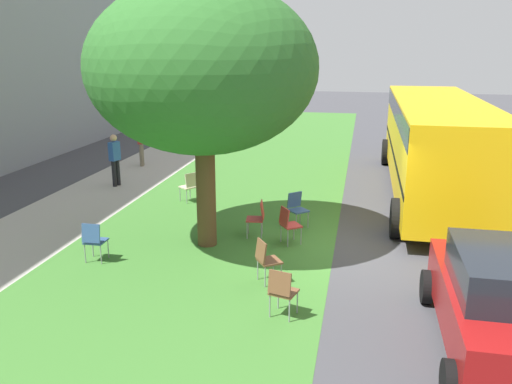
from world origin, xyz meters
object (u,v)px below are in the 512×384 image
at_px(chair_0, 189,185).
at_px(chair_2, 266,258).
at_px(chair_5, 288,223).
at_px(pedestrian_0, 115,158).
at_px(parked_car, 502,302).
at_px(pedestrian_1, 141,142).
at_px(chair_3, 297,207).
at_px(street_tree, 203,69).
at_px(chair_4, 282,289).
at_px(school_bus, 436,138).
at_px(chair_6, 94,239).
at_px(chair_1, 258,216).

bearing_deg(chair_0, chair_2, -146.74).
height_order(chair_5, pedestrian_0, pedestrian_0).
height_order(chair_2, parked_car, parked_car).
relative_size(chair_5, pedestrian_1, 0.52).
bearing_deg(chair_2, chair_3, -2.80).
relative_size(street_tree, chair_2, 6.58).
bearing_deg(chair_2, chair_4, -158.01).
relative_size(school_bus, pedestrian_0, 6.15).
distance_m(chair_2, chair_3, 3.35).
bearing_deg(chair_6, chair_5, -64.43).
height_order(chair_0, chair_3, same).
height_order(chair_1, chair_4, same).
height_order(chair_6, pedestrian_1, pedestrian_1).
bearing_deg(chair_5, chair_0, 50.42).
height_order(chair_2, pedestrian_0, pedestrian_0).
relative_size(chair_2, school_bus, 0.08).
height_order(chair_1, pedestrian_1, pedestrian_1).
height_order(chair_4, parked_car, parked_car).
height_order(chair_6, parked_car, parked_car).
distance_m(chair_2, chair_4, 1.36).
distance_m(street_tree, pedestrian_1, 9.19).
bearing_deg(chair_1, chair_5, -112.14).
bearing_deg(pedestrian_1, chair_2, -144.22).
xyz_separation_m(chair_5, chair_6, (-1.85, 3.86, 0.00)).
distance_m(street_tree, parked_car, 7.18).
xyz_separation_m(chair_3, pedestrian_0, (2.72, 6.25, 0.41)).
height_order(street_tree, school_bus, street_tree).
bearing_deg(pedestrian_1, chair_6, -162.64).
xyz_separation_m(chair_5, parked_car, (-3.75, -3.70, 0.32)).
distance_m(chair_0, pedestrian_0, 3.19).
bearing_deg(school_bus, chair_6, 131.88).
relative_size(chair_2, parked_car, 0.24).
height_order(chair_5, parked_car, parked_car).
distance_m(chair_2, parked_car, 4.18).
xyz_separation_m(chair_4, chair_5, (3.37, 0.38, 0.00)).
bearing_deg(parked_car, pedestrian_1, 44.13).
xyz_separation_m(parked_car, pedestrian_1, (10.60, 10.29, 0.09)).
xyz_separation_m(chair_3, chair_4, (-4.61, -0.35, 0.00)).
distance_m(chair_1, chair_6, 3.77).
relative_size(chair_1, school_bus, 0.08).
height_order(chair_2, school_bus, school_bus).
height_order(chair_0, parked_car, parked_car).
xyz_separation_m(chair_4, chair_6, (1.52, 4.25, 0.00)).
distance_m(chair_6, pedestrian_1, 9.12).
height_order(street_tree, chair_3, street_tree).
bearing_deg(chair_3, chair_2, 177.20).
bearing_deg(pedestrian_0, parked_car, -127.87).
distance_m(street_tree, chair_3, 4.24).
bearing_deg(chair_3, chair_5, 178.28).
bearing_deg(chair_1, chair_6, 125.07).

